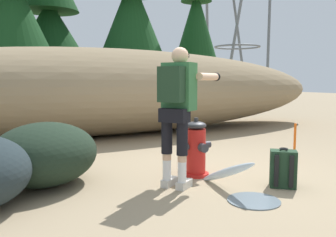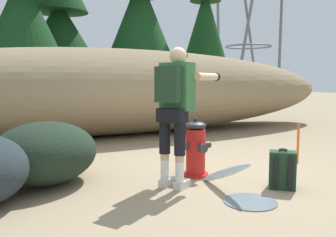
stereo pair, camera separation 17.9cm
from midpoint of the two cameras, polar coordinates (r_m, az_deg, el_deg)
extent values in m
cube|color=#998466|center=(4.86, 5.56, -9.17)|extent=(56.00, 56.00, 0.04)
ellipsoid|color=#897556|center=(8.43, -10.01, 4.30)|extent=(12.34, 3.20, 2.00)
cylinder|color=red|center=(4.77, 3.41, -8.94)|extent=(0.34, 0.34, 0.04)
cylinder|color=red|center=(4.70, 3.44, -5.25)|extent=(0.25, 0.25, 0.59)
ellipsoid|color=#333338|center=(4.64, 3.46, -1.10)|extent=(0.27, 0.27, 0.10)
cylinder|color=#333338|center=(4.63, 3.47, -0.18)|extent=(0.06, 0.06, 0.05)
cylinder|color=#333338|center=(4.60, 1.60, -4.60)|extent=(0.09, 0.09, 0.09)
cylinder|color=#333338|center=(4.78, 5.22, -4.22)|extent=(0.09, 0.09, 0.09)
cylinder|color=#333338|center=(4.54, 4.58, -4.76)|extent=(0.11, 0.09, 0.11)
ellipsoid|color=silver|center=(4.20, 8.14, -8.63)|extent=(0.10, 1.00, 0.51)
cylinder|color=slate|center=(3.89, 12.35, -12.82)|extent=(0.55, 0.55, 0.01)
cube|color=beige|center=(4.32, -1.01, -10.21)|extent=(0.27, 0.23, 0.09)
cylinder|color=white|center=(4.23, -1.42, -8.26)|extent=(0.10, 0.10, 0.24)
cylinder|color=#DBAD89|center=(4.19, -1.42, -6.17)|extent=(0.10, 0.10, 0.08)
cylinder|color=black|center=(4.14, -1.43, -2.90)|extent=(0.13, 0.13, 0.41)
cube|color=beige|center=(4.23, 1.40, -10.57)|extent=(0.27, 0.23, 0.09)
cylinder|color=white|center=(4.13, 1.03, -8.59)|extent=(0.10, 0.10, 0.24)
cylinder|color=#DBAD89|center=(4.10, 1.03, -6.45)|extent=(0.10, 0.10, 0.08)
cylinder|color=black|center=(4.05, 1.04, -3.11)|extent=(0.13, 0.13, 0.41)
cube|color=black|center=(4.06, -0.21, 0.52)|extent=(0.34, 0.38, 0.16)
cube|color=#336B3D|center=(4.15, 0.57, 5.17)|extent=(0.40, 0.43, 0.55)
cube|color=#1E3823|center=(3.97, -0.77, 5.52)|extent=(0.29, 0.32, 0.40)
sphere|color=#DBAD89|center=(4.18, 0.70, 10.08)|extent=(0.20, 0.20, 0.20)
cube|color=black|center=(4.25, 1.24, 10.08)|extent=(0.10, 0.14, 0.04)
cylinder|color=#DBAD89|center=(4.58, 0.27, 6.73)|extent=(0.53, 0.40, 0.09)
sphere|color=black|center=(4.82, 1.78, 6.70)|extent=(0.11, 0.11, 0.11)
cylinder|color=#DBAD89|center=(4.39, 5.39, 6.73)|extent=(0.53, 0.40, 0.09)
sphere|color=black|center=(4.64, 6.68, 6.68)|extent=(0.11, 0.11, 0.11)
cube|color=#1E3823|center=(4.42, 16.96, -7.77)|extent=(0.36, 0.35, 0.44)
cube|color=#1E3823|center=(4.56, 16.83, -8.18)|extent=(0.20, 0.18, 0.20)
torus|color=black|center=(4.36, 17.06, -4.71)|extent=(0.10, 0.10, 0.02)
cube|color=black|center=(4.30, 15.95, -8.11)|extent=(0.06, 0.06, 0.37)
cube|color=black|center=(4.31, 18.16, -8.15)|extent=(0.06, 0.06, 0.37)
ellipsoid|color=black|center=(4.55, -20.32, -5.38)|extent=(1.80, 1.79, 0.76)
cylinder|color=#47331E|center=(11.05, -23.63, 2.91)|extent=(0.31, 0.31, 1.46)
cone|color=#143D19|center=(11.16, -24.13, 14.04)|extent=(2.58, 2.58, 2.86)
cylinder|color=#47331E|center=(12.66, -18.53, 3.42)|extent=(0.36, 0.36, 1.44)
cone|color=#143D19|center=(12.73, -18.85, 12.32)|extent=(2.97, 2.97, 2.51)
cylinder|color=#47331E|center=(11.80, -6.14, 2.51)|extent=(0.35, 0.35, 1.03)
cone|color=#143D19|center=(11.88, -6.28, 13.70)|extent=(2.92, 2.92, 3.59)
cylinder|color=#47331E|center=(13.67, 4.09, 4.43)|extent=(0.22, 0.22, 1.69)
cone|color=#143D19|center=(13.80, 4.17, 14.23)|extent=(1.80, 1.80, 3.01)
cylinder|color=slate|center=(23.58, 11.36, 10.88)|extent=(0.93, 0.93, 6.50)
cylinder|color=slate|center=(22.08, 6.17, 11.29)|extent=(0.93, 0.93, 6.50)
cylinder|color=slate|center=(21.69, 15.65, 11.20)|extent=(0.93, 0.93, 6.50)
cylinder|color=slate|center=(20.05, 10.30, 11.75)|extent=(0.93, 0.93, 6.50)
torus|color=slate|center=(21.81, 10.87, 11.28)|extent=(2.72, 2.72, 0.10)
cylinder|color=#E55914|center=(5.80, 18.93, -3.72)|extent=(0.04, 0.04, 0.60)
camera|label=1|loc=(0.09, -91.08, -0.12)|focal=37.79mm
camera|label=2|loc=(0.09, 88.92, 0.12)|focal=37.79mm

